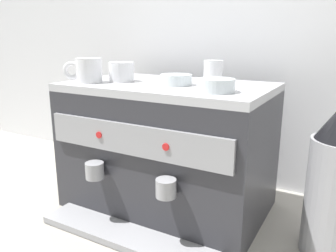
{
  "coord_description": "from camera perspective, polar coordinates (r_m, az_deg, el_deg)",
  "views": [
    {
      "loc": [
        0.54,
        -0.95,
        0.57
      ],
      "look_at": [
        0.0,
        0.0,
        0.28
      ],
      "focal_mm": 36.05,
      "sensor_mm": 36.0,
      "label": 1
    }
  ],
  "objects": [
    {
      "name": "tiled_backsplash_wall",
      "position": [
        1.39,
        6.91,
        10.52
      ],
      "size": [
        2.8,
        0.03,
        0.94
      ],
      "primitive_type": "cube",
      "color": "silver",
      "rests_on": "ground_plane"
    },
    {
      "name": "espresso_machine",
      "position": [
        1.14,
        -0.12,
        -3.6
      ],
      "size": [
        0.66,
        0.51,
        0.43
      ],
      "color": "#2D2D33",
      "rests_on": "ground_plane"
    },
    {
      "name": "ground_plane",
      "position": [
        1.23,
        0.0,
        -12.97
      ],
      "size": [
        4.0,
        4.0,
        0.0
      ],
      "primitive_type": "plane",
      "color": "#9E998E"
    },
    {
      "name": "ceramic_cup_2",
      "position": [
        1.16,
        7.72,
        9.25
      ],
      "size": [
        0.06,
        0.1,
        0.07
      ],
      "color": "white",
      "rests_on": "espresso_machine"
    },
    {
      "name": "ceramic_bowl_1",
      "position": [
        0.93,
        8.11,
        6.78
      ],
      "size": [
        0.1,
        0.1,
        0.04
      ],
      "color": "silver",
      "rests_on": "espresso_machine"
    },
    {
      "name": "ceramic_cup_1",
      "position": [
        1.14,
        -13.44,
        9.14
      ],
      "size": [
        0.12,
        0.09,
        0.08
      ],
      "color": "white",
      "rests_on": "espresso_machine"
    },
    {
      "name": "ceramic_cup_0",
      "position": [
        1.16,
        -7.94,
        9.08
      ],
      "size": [
        0.12,
        0.08,
        0.06
      ],
      "color": "white",
      "rests_on": "espresso_machine"
    },
    {
      "name": "ceramic_bowl_0",
      "position": [
        1.06,
        1.38,
        7.79
      ],
      "size": [
        0.1,
        0.1,
        0.03
      ],
      "color": "silver",
      "rests_on": "espresso_machine"
    },
    {
      "name": "milk_pitcher",
      "position": [
        1.5,
        -16.43,
        -5.83
      ],
      "size": [
        0.09,
        0.09,
        0.12
      ],
      "primitive_type": "cylinder",
      "color": "#B7B7BC",
      "rests_on": "ground_plane"
    }
  ]
}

